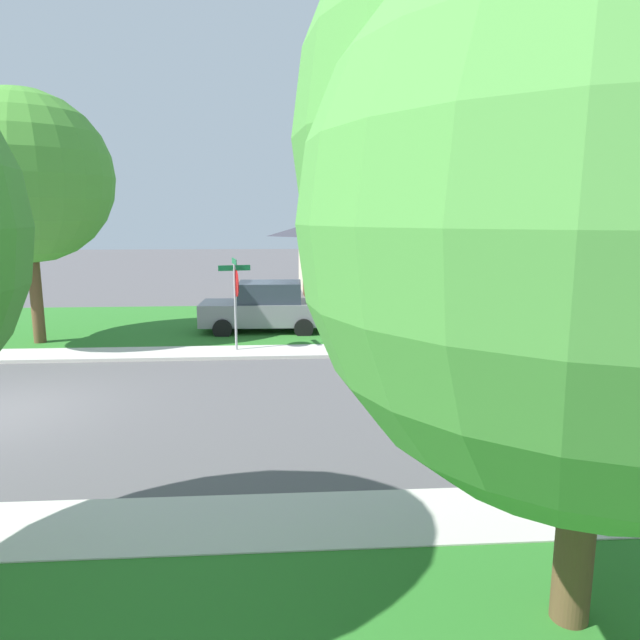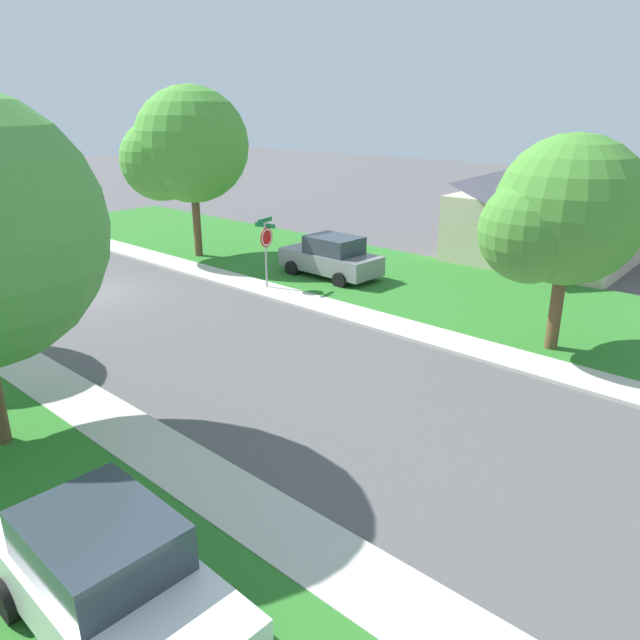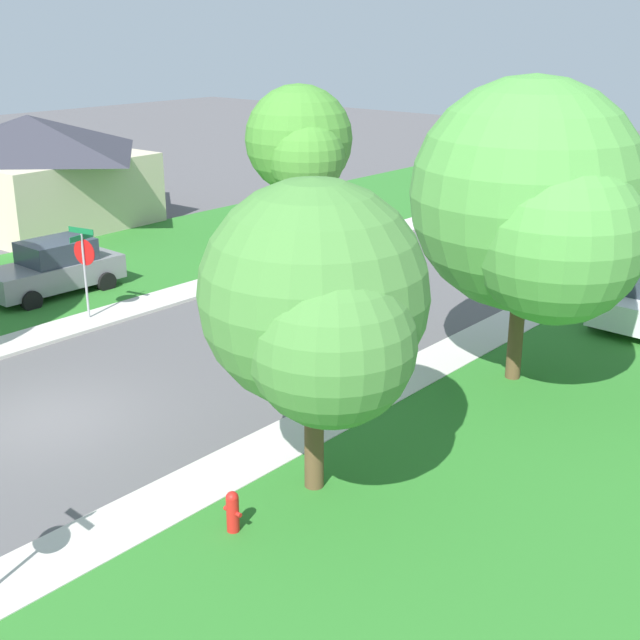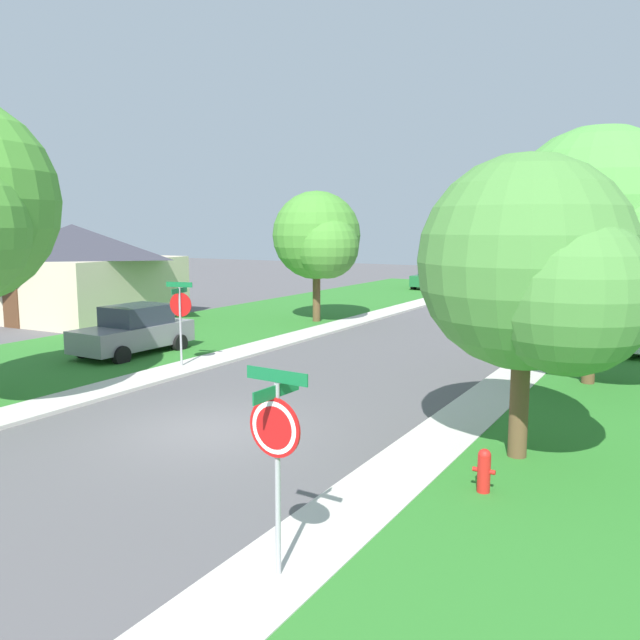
# 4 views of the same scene
# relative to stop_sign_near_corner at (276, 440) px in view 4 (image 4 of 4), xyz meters

# --- Properties ---
(ground_plane) EXTENTS (120.00, 120.00, 0.00)m
(ground_plane) POSITION_rel_stop_sign_near_corner_xyz_m (-4.78, 4.39, -1.89)
(ground_plane) COLOR #565456
(sidewalk_east) EXTENTS (1.40, 56.00, 0.10)m
(sidewalk_east) POSITION_rel_stop_sign_near_corner_xyz_m (-0.08, 16.39, -1.84)
(sidewalk_east) COLOR beige
(sidewalk_east) RESTS_ON ground
(sidewalk_west) EXTENTS (1.40, 56.00, 0.10)m
(sidewalk_west) POSITION_rel_stop_sign_near_corner_xyz_m (-9.48, 16.39, -1.84)
(sidewalk_west) COLOR beige
(sidewalk_west) RESTS_ON ground
(lawn_west) EXTENTS (8.00, 56.00, 0.08)m
(lawn_west) POSITION_rel_stop_sign_near_corner_xyz_m (-14.18, 16.39, -1.85)
(lawn_west) COLOR #2D7528
(lawn_west) RESTS_ON ground
(stop_sign_near_corner) EXTENTS (0.92, 0.92, 2.77)m
(stop_sign_near_corner) POSITION_rel_stop_sign_near_corner_xyz_m (0.00, 0.00, 0.00)
(stop_sign_near_corner) COLOR #9E9EA3
(stop_sign_near_corner) RESTS_ON ground
(stop_sign_far_corner) EXTENTS (0.90, 0.90, 2.77)m
(stop_sign_far_corner) POSITION_rel_stop_sign_near_corner_xyz_m (-9.66, 8.88, 0.00)
(stop_sign_far_corner) COLOR #9E9EA3
(stop_sign_far_corner) RESTS_ON ground
(car_grey_across_road) EXTENTS (2.11, 4.34, 1.76)m
(car_grey_across_road) POSITION_rel_stop_sign_near_corner_xyz_m (-12.55, 9.65, -1.01)
(car_grey_across_road) COLOR gray
(car_grey_across_road) RESTS_ON ground
(car_green_kerbside_mid) EXTENTS (2.05, 4.31, 1.76)m
(car_green_kerbside_mid) POSITION_rel_stop_sign_near_corner_xyz_m (-12.03, 37.79, -1.01)
(car_green_kerbside_mid) COLOR #1E6033
(car_green_kerbside_mid) RESTS_ON ground
(tree_sidewalk_mid) EXTENTS (4.33, 4.03, 5.85)m
(tree_sidewalk_mid) POSITION_rel_stop_sign_near_corner_xyz_m (1.81, 5.81, 1.81)
(tree_sidewalk_mid) COLOR brown
(tree_sidewalk_mid) RESTS_ON ground
(tree_corner_large) EXTENTS (5.73, 5.33, 7.22)m
(tree_corner_large) POSITION_rel_stop_sign_near_corner_xyz_m (2.19, 12.78, 2.49)
(tree_corner_large) COLOR brown
(tree_corner_large) RESTS_ON ground
(tree_sidewalk_near) EXTENTS (3.93, 3.65, 6.13)m
(tree_sidewalk_near) POSITION_rel_stop_sign_near_corner_xyz_m (1.42, 26.96, 2.29)
(tree_sidewalk_near) COLOR brown
(tree_sidewalk_near) RESTS_ON ground
(tree_across_right) EXTENTS (4.37, 4.06, 6.12)m
(tree_across_right) POSITION_rel_stop_sign_near_corner_xyz_m (-10.72, 19.37, 2.06)
(tree_across_right) COLOR brown
(tree_across_right) RESTS_ON ground
(house_left_setback) EXTENTS (9.32, 8.18, 4.60)m
(house_left_setback) POSITION_rel_stop_sign_near_corner_xyz_m (-22.07, 14.94, 0.49)
(house_left_setback) COLOR beige
(house_left_setback) RESTS_ON ground
(fire_hydrant) EXTENTS (0.38, 0.22, 0.83)m
(fire_hydrant) POSITION_rel_stop_sign_near_corner_xyz_m (1.51, 3.94, -1.45)
(fire_hydrant) COLOR red
(fire_hydrant) RESTS_ON ground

